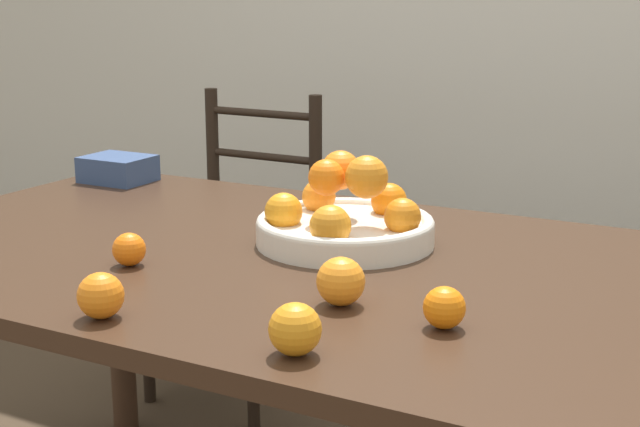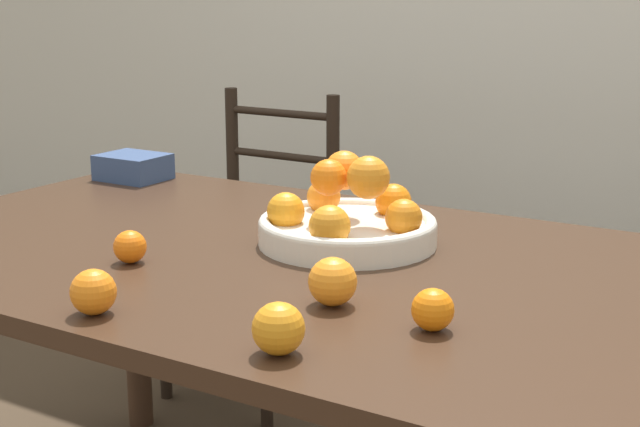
{
  "view_description": "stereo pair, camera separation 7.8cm",
  "coord_description": "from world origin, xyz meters",
  "px_view_note": "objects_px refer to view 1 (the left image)",
  "views": [
    {
      "loc": [
        0.72,
        -1.38,
        1.22
      ],
      "look_at": [
        -0.03,
        0.01,
        0.82
      ],
      "focal_mm": 50.0,
      "sensor_mm": 36.0,
      "label": 1
    },
    {
      "loc": [
        0.78,
        -1.35,
        1.22
      ],
      "look_at": [
        -0.03,
        0.01,
        0.82
      ],
      "focal_mm": 50.0,
      "sensor_mm": 36.0,
      "label": 2
    }
  ],
  "objects_px": {
    "orange_loose_3": "(295,329)",
    "book_stack": "(118,169)",
    "chair_left": "(239,250)",
    "fruit_bowl": "(345,220)",
    "orange_loose_4": "(341,281)",
    "orange_loose_0": "(444,308)",
    "orange_loose_1": "(129,249)",
    "orange_loose_2": "(101,296)"
  },
  "relations": [
    {
      "from": "orange_loose_3",
      "to": "orange_loose_2",
      "type": "bearing_deg",
      "value": -177.28
    },
    {
      "from": "fruit_bowl",
      "to": "orange_loose_1",
      "type": "xyz_separation_m",
      "value": [
        -0.28,
        -0.31,
        -0.02
      ]
    },
    {
      "from": "orange_loose_0",
      "to": "orange_loose_2",
      "type": "bearing_deg",
      "value": -156.61
    },
    {
      "from": "orange_loose_3",
      "to": "book_stack",
      "type": "xyz_separation_m",
      "value": [
        -0.97,
        0.77,
        -0.0
      ]
    },
    {
      "from": "orange_loose_4",
      "to": "chair_left",
      "type": "xyz_separation_m",
      "value": [
        -0.85,
        1.0,
        -0.33
      ]
    },
    {
      "from": "book_stack",
      "to": "fruit_bowl",
      "type": "bearing_deg",
      "value": -17.85
    },
    {
      "from": "orange_loose_2",
      "to": "fruit_bowl",
      "type": "bearing_deg",
      "value": 75.14
    },
    {
      "from": "chair_left",
      "to": "orange_loose_2",
      "type": "bearing_deg",
      "value": -64.35
    },
    {
      "from": "fruit_bowl",
      "to": "chair_left",
      "type": "distance_m",
      "value": 1.04
    },
    {
      "from": "fruit_bowl",
      "to": "chair_left",
      "type": "relative_size",
      "value": 0.38
    },
    {
      "from": "orange_loose_3",
      "to": "book_stack",
      "type": "height_order",
      "value": "orange_loose_3"
    },
    {
      "from": "orange_loose_1",
      "to": "orange_loose_0",
      "type": "bearing_deg",
      "value": -2.32
    },
    {
      "from": "chair_left",
      "to": "orange_loose_4",
      "type": "bearing_deg",
      "value": -48.56
    },
    {
      "from": "orange_loose_2",
      "to": "orange_loose_3",
      "type": "height_order",
      "value": "orange_loose_3"
    },
    {
      "from": "fruit_bowl",
      "to": "orange_loose_0",
      "type": "distance_m",
      "value": 0.47
    },
    {
      "from": "chair_left",
      "to": "book_stack",
      "type": "bearing_deg",
      "value": -99.52
    },
    {
      "from": "orange_loose_0",
      "to": "chair_left",
      "type": "relative_size",
      "value": 0.07
    },
    {
      "from": "orange_loose_4",
      "to": "orange_loose_2",
      "type": "bearing_deg",
      "value": -142.83
    },
    {
      "from": "fruit_bowl",
      "to": "orange_loose_4",
      "type": "distance_m",
      "value": 0.35
    },
    {
      "from": "orange_loose_2",
      "to": "orange_loose_3",
      "type": "bearing_deg",
      "value": 2.72
    },
    {
      "from": "orange_loose_3",
      "to": "orange_loose_4",
      "type": "bearing_deg",
      "value": 99.59
    },
    {
      "from": "fruit_bowl",
      "to": "orange_loose_2",
      "type": "xyz_separation_m",
      "value": [
        -0.14,
        -0.54,
        -0.01
      ]
    },
    {
      "from": "chair_left",
      "to": "book_stack",
      "type": "distance_m",
      "value": 0.55
    },
    {
      "from": "fruit_bowl",
      "to": "book_stack",
      "type": "height_order",
      "value": "fruit_bowl"
    },
    {
      "from": "orange_loose_3",
      "to": "chair_left",
      "type": "height_order",
      "value": "chair_left"
    },
    {
      "from": "orange_loose_3",
      "to": "orange_loose_4",
      "type": "distance_m",
      "value": 0.21
    },
    {
      "from": "chair_left",
      "to": "book_stack",
      "type": "relative_size",
      "value": 5.47
    },
    {
      "from": "book_stack",
      "to": "orange_loose_2",
      "type": "bearing_deg",
      "value": -50.94
    },
    {
      "from": "orange_loose_1",
      "to": "orange_loose_4",
      "type": "bearing_deg",
      "value": -0.86
    },
    {
      "from": "orange_loose_1",
      "to": "chair_left",
      "type": "distance_m",
      "value": 1.13
    },
    {
      "from": "fruit_bowl",
      "to": "orange_loose_2",
      "type": "relative_size",
      "value": 4.9
    },
    {
      "from": "book_stack",
      "to": "chair_left",
      "type": "bearing_deg",
      "value": 79.36
    },
    {
      "from": "fruit_bowl",
      "to": "orange_loose_0",
      "type": "height_order",
      "value": "fruit_bowl"
    },
    {
      "from": "fruit_bowl",
      "to": "orange_loose_2",
      "type": "distance_m",
      "value": 0.56
    },
    {
      "from": "orange_loose_3",
      "to": "fruit_bowl",
      "type": "bearing_deg",
      "value": 109.48
    },
    {
      "from": "orange_loose_1",
      "to": "orange_loose_4",
      "type": "distance_m",
      "value": 0.43
    },
    {
      "from": "orange_loose_4",
      "to": "book_stack",
      "type": "relative_size",
      "value": 0.46
    },
    {
      "from": "orange_loose_4",
      "to": "book_stack",
      "type": "distance_m",
      "value": 1.09
    },
    {
      "from": "chair_left",
      "to": "fruit_bowl",
      "type": "bearing_deg",
      "value": -43.3
    },
    {
      "from": "orange_loose_0",
      "to": "orange_loose_2",
      "type": "distance_m",
      "value": 0.51
    },
    {
      "from": "orange_loose_3",
      "to": "book_stack",
      "type": "bearing_deg",
      "value": 141.35
    },
    {
      "from": "orange_loose_1",
      "to": "book_stack",
      "type": "relative_size",
      "value": 0.36
    }
  ]
}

